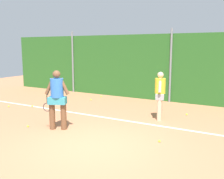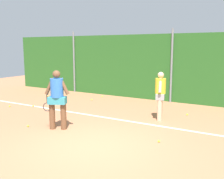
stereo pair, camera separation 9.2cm
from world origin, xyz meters
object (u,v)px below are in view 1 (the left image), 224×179
object	(u,v)px
tennis_ball_9	(28,126)
tennis_ball_3	(60,99)
tennis_ball_6	(47,96)
tennis_ball_1	(50,106)
tennis_ball_12	(187,114)
tennis_ball_10	(32,106)
player_midcourt	(160,93)
tennis_ball_11	(159,141)
player_foreground_near	(57,97)
tennis_ball_2	(9,106)
tennis_ball_5	(91,100)
tennis_ball_7	(101,96)

from	to	relation	value
tennis_ball_9	tennis_ball_3	bearing A→B (deg)	117.37
tennis_ball_6	tennis_ball_1	bearing A→B (deg)	-43.08
tennis_ball_3	tennis_ball_9	world-z (taller)	same
tennis_ball_9	tennis_ball_12	size ratio (longest dim) A/B	1.00
tennis_ball_10	player_midcourt	bearing A→B (deg)	8.78
tennis_ball_10	tennis_ball_11	distance (m)	6.54
tennis_ball_1	tennis_ball_12	distance (m)	5.88
tennis_ball_1	tennis_ball_3	bearing A→B (deg)	113.84
player_foreground_near	tennis_ball_2	xyz separation A→B (m)	(-4.00, 1.30, -1.04)
tennis_ball_9	tennis_ball_11	size ratio (longest dim) A/B	1.00
tennis_ball_5	tennis_ball_9	world-z (taller)	same
player_foreground_near	tennis_ball_11	world-z (taller)	player_foreground_near
player_foreground_near	tennis_ball_7	xyz separation A→B (m)	(-1.70, 5.35, -1.04)
player_foreground_near	tennis_ball_7	world-z (taller)	player_foreground_near
player_midcourt	tennis_ball_2	bearing A→B (deg)	85.64
tennis_ball_5	tennis_ball_6	bearing A→B (deg)	-171.26
tennis_ball_7	tennis_ball_12	xyz separation A→B (m)	(4.89, -1.52, 0.00)
tennis_ball_6	tennis_ball_2	bearing A→B (deg)	-84.35
player_midcourt	tennis_ball_6	world-z (taller)	player_midcourt
tennis_ball_11	tennis_ball_3	bearing A→B (deg)	153.07
tennis_ball_9	tennis_ball_11	xyz separation A→B (m)	(4.26, 0.84, 0.00)
player_midcourt	tennis_ball_11	size ratio (longest dim) A/B	26.55
player_foreground_near	tennis_ball_9	size ratio (longest dim) A/B	28.94
tennis_ball_12	tennis_ball_1	bearing A→B (deg)	-164.63
tennis_ball_2	tennis_ball_3	world-z (taller)	same
tennis_ball_1	tennis_ball_11	distance (m)	5.99
tennis_ball_1	tennis_ball_9	world-z (taller)	same
tennis_ball_3	tennis_ball_11	xyz separation A→B (m)	(6.38, -3.24, 0.00)
tennis_ball_2	tennis_ball_5	world-z (taller)	same
tennis_ball_3	tennis_ball_9	size ratio (longest dim) A/B	1.00
tennis_ball_5	tennis_ball_11	world-z (taller)	same
tennis_ball_1	tennis_ball_7	xyz separation A→B (m)	(0.78, 3.08, 0.00)
player_midcourt	tennis_ball_11	world-z (taller)	player_midcourt
tennis_ball_5	tennis_ball_11	xyz separation A→B (m)	(4.93, -3.83, 0.00)
tennis_ball_11	tennis_ball_12	size ratio (longest dim) A/B	1.00
player_midcourt	tennis_ball_10	size ratio (longest dim) A/B	26.55
player_foreground_near	tennis_ball_9	xyz separation A→B (m)	(-1.02, -0.34, -1.04)
tennis_ball_9	tennis_ball_11	bearing A→B (deg)	11.20
player_foreground_near	tennis_ball_1	distance (m)	3.52
tennis_ball_1	tennis_ball_9	xyz separation A→B (m)	(1.46, -2.61, 0.00)
tennis_ball_5	tennis_ball_7	xyz separation A→B (m)	(-0.03, 1.01, 0.00)
tennis_ball_3	tennis_ball_7	distance (m)	2.15
tennis_ball_2	tennis_ball_10	bearing A→B (deg)	33.76
tennis_ball_5	tennis_ball_9	size ratio (longest dim) A/B	1.00
tennis_ball_12	tennis_ball_9	bearing A→B (deg)	-135.26
tennis_ball_7	tennis_ball_11	distance (m)	6.93
player_foreground_near	tennis_ball_3	xyz separation A→B (m)	(-3.13, 3.74, -1.04)
tennis_ball_2	tennis_ball_6	xyz separation A→B (m)	(-0.26, 2.64, 0.00)
tennis_ball_3	tennis_ball_10	xyz separation A→B (m)	(-0.02, -1.87, 0.00)
player_midcourt	tennis_ball_6	size ratio (longest dim) A/B	26.55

